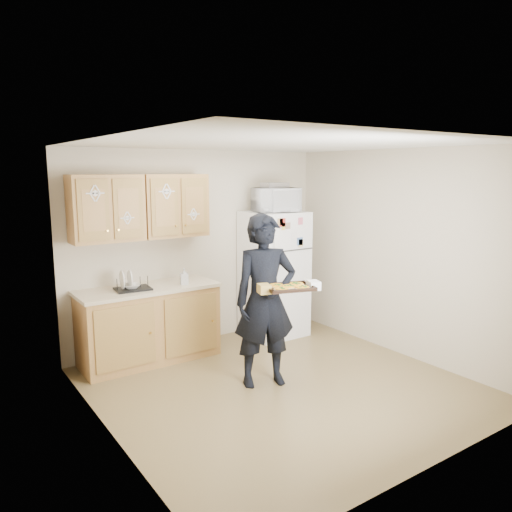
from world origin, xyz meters
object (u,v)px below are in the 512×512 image
at_px(baking_tray, 289,288).
at_px(dish_rack, 133,283).
at_px(person, 265,301).
at_px(microwave, 276,200).
at_px(refrigerator, 274,274).

distance_m(baking_tray, dish_rack, 1.87).
xyz_separation_m(person, baking_tray, (0.09, -0.29, 0.18)).
bearing_deg(person, baking_tray, -55.02).
height_order(microwave, dish_rack, microwave).
height_order(baking_tray, microwave, microwave).
distance_m(person, microwave, 1.85).
xyz_separation_m(refrigerator, person, (-1.05, -1.26, 0.06)).
distance_m(refrigerator, dish_rack, 2.00).
height_order(person, microwave, microwave).
bearing_deg(dish_rack, person, -53.28).
bearing_deg(dish_rack, baking_tray, -56.30).
bearing_deg(baking_tray, refrigerator, 75.69).
bearing_deg(person, refrigerator, 67.70).
height_order(person, baking_tray, person).
bearing_deg(refrigerator, person, -129.79).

